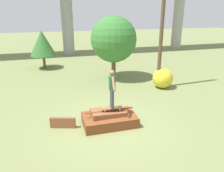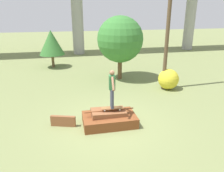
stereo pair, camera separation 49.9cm
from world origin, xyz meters
The scene contains 9 objects.
ground_plane centered at (0.00, 0.00, 0.00)m, with size 80.00×80.00×0.00m, color olive.
scrap_pile centered at (0.00, 0.01, 0.24)m, with size 2.03×1.24×0.62m.
scrap_plank_loose centered at (-1.75, 0.25, 0.21)m, with size 0.94×0.41×0.42m.
skateboard centered at (0.10, -0.02, 0.69)m, with size 0.83×0.28×0.09m.
skater centered at (0.10, -0.02, 1.54)m, with size 0.24×1.01×1.47m.
utility_pole centered at (3.81, 3.33, 4.24)m, with size 1.30×0.20×8.22m.
tree_behind_left centered at (1.89, 5.71, 2.50)m, with size 2.83×2.83×3.92m.
tree_behind_right centered at (-2.39, 9.74, 1.90)m, with size 1.89×1.89×2.82m.
bush_yellow_flowering centered at (4.05, 3.24, 0.57)m, with size 1.14×1.14×1.14m.
Camera 2 is at (-1.55, -7.38, 4.21)m, focal length 35.00 mm.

